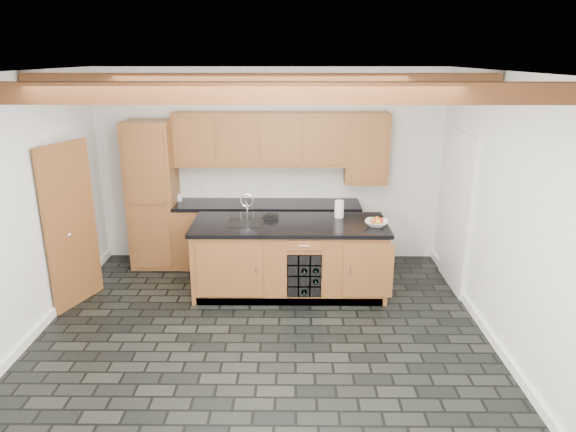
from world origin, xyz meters
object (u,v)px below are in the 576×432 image
Objects in this scene: kitchen_scale at (270,216)px; paper_towel at (339,209)px; island at (290,257)px; fruit_bowl at (376,223)px.

kitchen_scale is 0.94× the size of paper_towel.
island is at bearing -158.49° from paper_towel.
kitchen_scale reaches higher than island.
paper_towel is (0.64, 0.25, 0.58)m from island.
fruit_bowl is at bearing -5.19° from island.
paper_towel reaches higher than fruit_bowl.
kitchen_scale is 0.75× the size of fruit_bowl.
fruit_bowl is 1.25× the size of paper_towel.
kitchen_scale is 1.35m from fruit_bowl.
fruit_bowl reaches higher than kitchen_scale.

